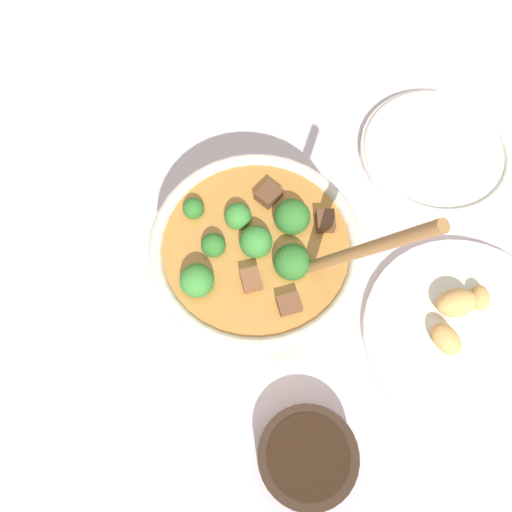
# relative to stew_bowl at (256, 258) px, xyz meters

# --- Properties ---
(ground_plane) EXTENTS (4.00, 4.00, 0.00)m
(ground_plane) POSITION_rel_stew_bowl_xyz_m (-0.00, 0.00, -0.06)
(ground_plane) COLOR silver
(stew_bowl) EXTENTS (0.27, 0.24, 0.28)m
(stew_bowl) POSITION_rel_stew_bowl_xyz_m (0.00, 0.00, 0.00)
(stew_bowl) COLOR beige
(stew_bowl) RESTS_ON ground_plane
(condiment_bowl) EXTENTS (0.11, 0.11, 0.04)m
(condiment_bowl) POSITION_rel_stew_bowl_xyz_m (0.16, -0.16, -0.04)
(condiment_bowl) COLOR black
(condiment_bowl) RESTS_ON ground_plane
(empty_plate) EXTENTS (0.21, 0.21, 0.02)m
(empty_plate) POSITION_rel_stew_bowl_xyz_m (0.12, 0.29, -0.05)
(empty_plate) COLOR silver
(empty_plate) RESTS_ON ground_plane
(food_plate) EXTENTS (0.25, 0.25, 0.04)m
(food_plate) POSITION_rel_stew_bowl_xyz_m (0.26, 0.07, -0.05)
(food_plate) COLOR silver
(food_plate) RESTS_ON ground_plane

